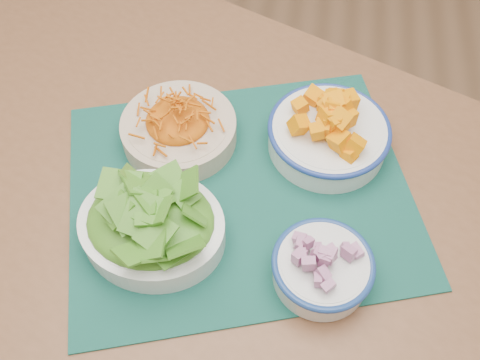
# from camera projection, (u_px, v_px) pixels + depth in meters

# --- Properties ---
(table) EXTENTS (1.54, 1.31, 0.75)m
(table) POSITION_uv_depth(u_px,v_px,m) (192.00, 200.00, 1.01)
(table) COLOR brown
(table) RESTS_ON ground
(placemat) EXTENTS (0.69, 0.62, 0.00)m
(placemat) POSITION_uv_depth(u_px,v_px,m) (240.00, 191.00, 0.91)
(placemat) COLOR #0A322C
(placemat) RESTS_ON table
(carrot_bowl) EXTENTS (0.22, 0.22, 0.08)m
(carrot_bowl) POSITION_uv_depth(u_px,v_px,m) (178.00, 125.00, 0.94)
(carrot_bowl) COLOR beige
(carrot_bowl) RESTS_ON placemat
(squash_bowl) EXTENTS (0.26, 0.26, 0.11)m
(squash_bowl) POSITION_uv_depth(u_px,v_px,m) (330.00, 128.00, 0.92)
(squash_bowl) COLOR white
(squash_bowl) RESTS_ON placemat
(lettuce_bowl) EXTENTS (0.25, 0.22, 0.10)m
(lettuce_bowl) POSITION_uv_depth(u_px,v_px,m) (151.00, 222.00, 0.82)
(lettuce_bowl) COLOR white
(lettuce_bowl) RESTS_ON placemat
(onion_bowl) EXTENTS (0.15, 0.15, 0.08)m
(onion_bowl) POSITION_uv_depth(u_px,v_px,m) (323.00, 266.00, 0.79)
(onion_bowl) COLOR silver
(onion_bowl) RESTS_ON placemat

